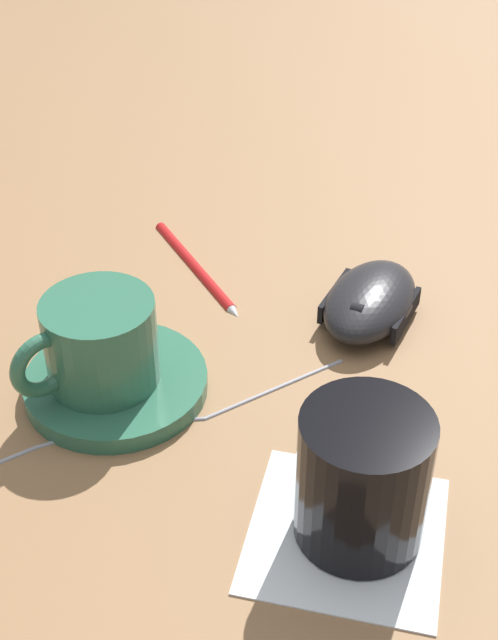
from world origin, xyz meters
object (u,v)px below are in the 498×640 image
at_px(computer_mouse, 370,301).
at_px(coffee_cup, 98,343).
at_px(saucer, 116,383).
at_px(pen, 196,264).
at_px(drinking_glass, 363,478).

bearing_deg(computer_mouse, coffee_cup, 41.44).
relative_size(saucer, computer_mouse, 1.10).
bearing_deg(saucer, coffee_cup, 36.08).
bearing_deg(pen, coffee_cup, 87.58).
bearing_deg(coffee_cup, drinking_glass, 160.99).
xyz_separation_m(coffee_cup, computer_mouse, (-0.16, -0.14, -0.03)).
height_order(computer_mouse, pen, computer_mouse).
xyz_separation_m(computer_mouse, drinking_glass, (-0.03, 0.21, 0.03)).
xyz_separation_m(coffee_cup, drinking_glass, (-0.19, 0.07, 0.00)).
bearing_deg(coffee_cup, computer_mouse, -138.56).
relative_size(coffee_cup, computer_mouse, 0.84).
bearing_deg(drinking_glass, pen, -51.32).
distance_m(coffee_cup, pen, 0.17).
distance_m(saucer, computer_mouse, 0.20).
relative_size(saucer, drinking_glass, 1.50).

